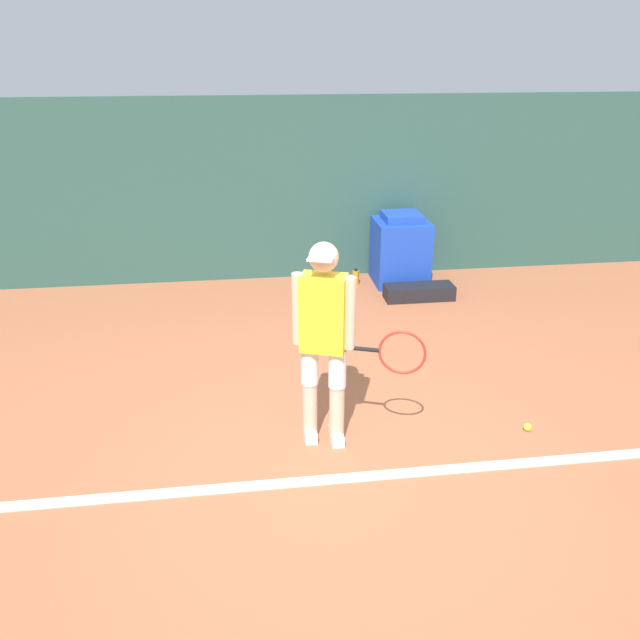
{
  "coord_description": "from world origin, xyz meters",
  "views": [
    {
      "loc": [
        -0.67,
        -3.9,
        2.93
      ],
      "look_at": [
        -0.08,
        0.54,
        0.97
      ],
      "focal_mm": 35.0,
      "sensor_mm": 36.0,
      "label": 1
    }
  ],
  "objects_px": {
    "covered_chair": "(400,250)",
    "water_bottle": "(356,277)",
    "tennis_player": "(326,336)",
    "tennis_ball": "(527,427)",
    "equipment_bag": "(419,292)"
  },
  "relations": [
    {
      "from": "covered_chair",
      "to": "equipment_bag",
      "type": "bearing_deg",
      "value": -81.4
    },
    {
      "from": "tennis_ball",
      "to": "covered_chair",
      "type": "relative_size",
      "value": 0.07
    },
    {
      "from": "equipment_bag",
      "to": "tennis_ball",
      "type": "bearing_deg",
      "value": -88.48
    },
    {
      "from": "tennis_player",
      "to": "tennis_ball",
      "type": "height_order",
      "value": "tennis_player"
    },
    {
      "from": "tennis_player",
      "to": "water_bottle",
      "type": "relative_size",
      "value": 7.66
    },
    {
      "from": "covered_chair",
      "to": "water_bottle",
      "type": "height_order",
      "value": "covered_chair"
    },
    {
      "from": "tennis_ball",
      "to": "equipment_bag",
      "type": "height_order",
      "value": "equipment_bag"
    },
    {
      "from": "covered_chair",
      "to": "tennis_player",
      "type": "bearing_deg",
      "value": -113.02
    },
    {
      "from": "tennis_player",
      "to": "covered_chair",
      "type": "height_order",
      "value": "tennis_player"
    },
    {
      "from": "tennis_ball",
      "to": "covered_chair",
      "type": "xyz_separation_m",
      "value": [
        -0.18,
        3.65,
        0.42
      ]
    },
    {
      "from": "covered_chair",
      "to": "water_bottle",
      "type": "distance_m",
      "value": 0.7
    },
    {
      "from": "tennis_ball",
      "to": "water_bottle",
      "type": "distance_m",
      "value": 3.71
    },
    {
      "from": "water_bottle",
      "to": "tennis_player",
      "type": "bearing_deg",
      "value": -104.45
    },
    {
      "from": "tennis_ball",
      "to": "water_bottle",
      "type": "height_order",
      "value": "water_bottle"
    },
    {
      "from": "tennis_player",
      "to": "tennis_ball",
      "type": "bearing_deg",
      "value": 16.29
    }
  ]
}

